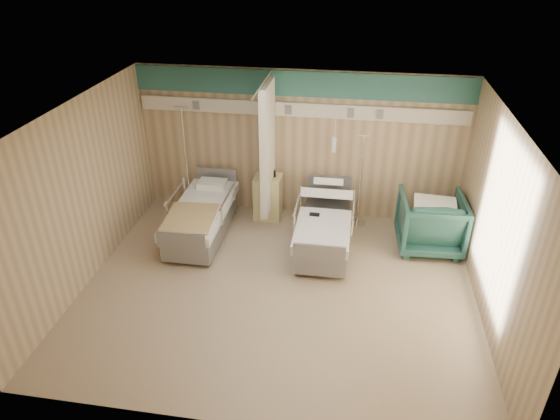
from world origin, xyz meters
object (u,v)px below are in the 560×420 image
object	(u,v)px
bedside_cabinet	(268,197)
visitor_armchair	(430,222)
bed_left	(202,221)
iv_stand_right	(358,207)
iv_stand_left	(189,193)
bed_right	(324,231)

from	to	relation	value
bedside_cabinet	visitor_armchair	xyz separation A→B (m)	(2.95, -0.62, 0.07)
bed_left	iv_stand_right	xyz separation A→B (m)	(2.77, 0.88, 0.05)
iv_stand_right	iv_stand_left	xyz separation A→B (m)	(-3.25, -0.09, 0.08)
bedside_cabinet	iv_stand_right	size ratio (longest dim) A/B	0.48
bed_left	iv_stand_right	distance (m)	2.90
bed_right	iv_stand_right	bearing A→B (deg)	57.31
visitor_armchair	iv_stand_left	bearing A→B (deg)	-9.66
bed_right	bedside_cabinet	xyz separation A→B (m)	(-1.15, 0.90, 0.11)
bed_right	iv_stand_right	distance (m)	1.05
bedside_cabinet	iv_stand_right	xyz separation A→B (m)	(1.72, -0.02, -0.06)
bed_right	visitor_armchair	bearing A→B (deg)	8.91
bedside_cabinet	iv_stand_left	world-z (taller)	iv_stand_left
visitor_armchair	iv_stand_left	world-z (taller)	iv_stand_left
visitor_armchair	bedside_cabinet	bearing A→B (deg)	-14.97
iv_stand_right	bed_right	bearing A→B (deg)	-122.69
bed_left	iv_stand_right	size ratio (longest dim) A/B	1.21
bedside_cabinet	iv_stand_left	distance (m)	1.53
iv_stand_right	iv_stand_left	bearing A→B (deg)	-178.43
bed_left	visitor_armchair	world-z (taller)	visitor_armchair
iv_stand_right	bed_left	bearing A→B (deg)	-162.30
bed_right	visitor_armchair	size ratio (longest dim) A/B	1.98
bed_right	bed_left	bearing A→B (deg)	180.00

